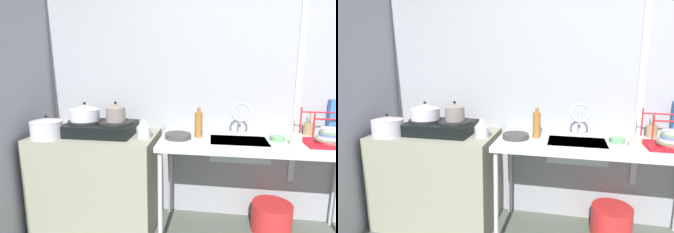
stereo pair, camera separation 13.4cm
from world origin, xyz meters
TOP-DOWN VIEW (x-y plane):
  - wall_back at (0.00, 1.71)m, footprint 4.98×0.10m
  - wall_metal_strip at (0.18, 1.65)m, footprint 0.05×0.01m
  - counter_concrete at (-1.52, 1.35)m, footprint 1.03×0.62m
  - counter_sink at (-0.19, 1.35)m, footprint 1.53×0.62m
  - stove at (-1.48, 1.35)m, footprint 0.57×0.40m
  - pot_on_left_burner at (-1.62, 1.35)m, footprint 0.25×0.25m
  - pot_on_right_burner at (-1.34, 1.35)m, footprint 0.17×0.17m
  - pot_beside_stove at (-1.86, 1.16)m, footprint 0.26×0.26m
  - percolator at (-1.09, 1.29)m, footprint 0.12×0.12m
  - sink_basin at (-0.33, 1.33)m, footprint 0.44×0.29m
  - faucet at (-0.31, 1.44)m, footprint 0.16×0.09m
  - frying_pan at (-0.81, 1.32)m, footprint 0.21×0.21m
  - dish_rack at (0.33, 1.33)m, footprint 0.35×0.30m
  - cup_by_rack at (0.08, 1.26)m, footprint 0.09×0.09m
  - small_bowl_on_drainboard at (-0.03, 1.37)m, footprint 0.12×0.12m
  - bottle_by_sink at (-0.65, 1.38)m, footprint 0.06×0.06m
  - utensil_jar at (0.27, 1.59)m, footprint 0.09×0.09m
  - bucket_on_floor at (-0.01, 1.44)m, footprint 0.33×0.33m

SIDE VIEW (x-z plane):
  - bucket_on_floor at x=-0.01m, z-range 0.00..0.25m
  - counter_concrete at x=-1.52m, z-range 0.00..0.83m
  - sink_basin at x=-0.33m, z-range 0.69..0.83m
  - counter_sink at x=-0.19m, z-range 0.35..1.18m
  - small_bowl_on_drainboard at x=-0.03m, z-range 0.83..0.87m
  - frying_pan at x=-0.81m, z-range 0.83..0.87m
  - cup_by_rack at x=0.08m, z-range 0.83..0.91m
  - dish_rack at x=0.33m, z-range 0.75..1.01m
  - utensil_jar at x=0.27m, z-range 0.78..0.98m
  - stove at x=-1.48m, z-range 0.83..0.94m
  - percolator at x=-1.09m, z-range 0.83..0.99m
  - pot_beside_stove at x=-1.86m, z-range 0.82..1.01m
  - bottle_by_sink at x=-0.65m, z-range 0.81..1.06m
  - pot_on_left_burner at x=-1.62m, z-range 0.94..1.09m
  - pot_on_right_burner at x=-1.34m, z-range 0.94..1.10m
  - faucet at x=-0.31m, z-range 0.88..1.17m
  - wall_back at x=0.00m, z-range 0.00..2.52m
  - wall_metal_strip at x=0.18m, z-range 0.38..2.40m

